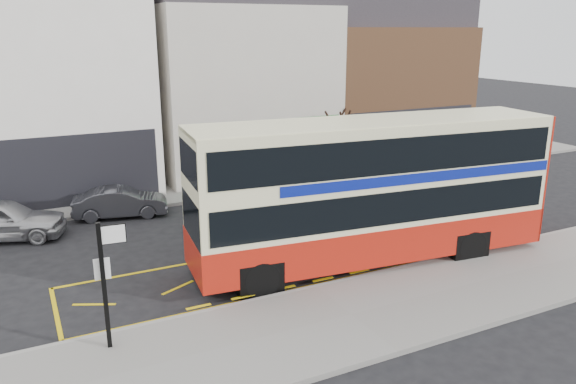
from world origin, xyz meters
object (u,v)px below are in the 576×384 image
bus_stop_post (106,274)px  car_grey (120,202)px  car_silver (2,220)px  street_tree_right (335,119)px  double_decker_bus (373,189)px  car_white (337,176)px

bus_stop_post → car_grey: 10.46m
bus_stop_post → car_silver: size_ratio=0.71×
bus_stop_post → street_tree_right: size_ratio=0.70×
bus_stop_post → car_silver: bus_stop_post is taller
double_decker_bus → street_tree_right: bearing=71.2°
street_tree_right → car_white: bearing=-117.8°
car_grey → car_white: (9.97, -0.59, 0.09)m
bus_stop_post → car_white: bearing=43.6°
car_silver → car_grey: car_silver is taller
double_decker_bus → car_white: (3.40, 7.73, -1.77)m
double_decker_bus → car_grey: 10.76m
street_tree_right → double_decker_bus: bearing=-114.7°
double_decker_bus → street_tree_right: size_ratio=2.67×
bus_stop_post → street_tree_right: street_tree_right is taller
car_white → double_decker_bus: bearing=148.1°
car_white → street_tree_right: (1.18, 2.24, 2.35)m
car_silver → street_tree_right: (15.48, 2.36, 2.31)m
car_white → car_silver: bearing=82.3°
car_white → street_tree_right: bearing=-35.9°
car_silver → car_white: bearing=-70.6°
bus_stop_post → double_decker_bus: bearing=17.1°
car_grey → street_tree_right: (11.14, 1.65, 2.44)m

